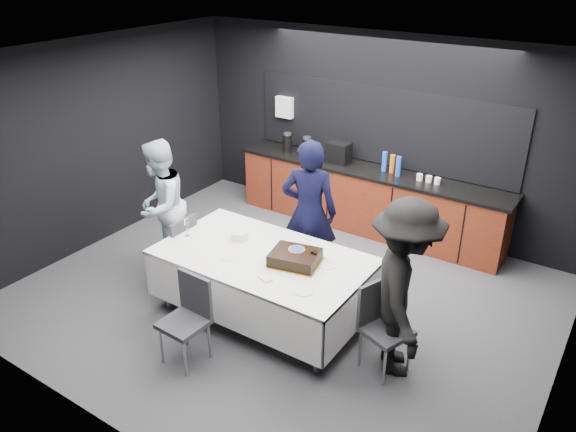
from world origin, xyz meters
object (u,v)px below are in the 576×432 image
at_px(person_right, 404,289).
at_px(party_table, 263,266).
at_px(champagne_flute, 187,224).
at_px(chair_near, 189,313).
at_px(person_left, 160,206).
at_px(chair_right, 381,320).
at_px(person_center, 309,213).
at_px(cake_assembly, 295,258).
at_px(chair_left, 179,246).
at_px(plate_stack, 239,235).

bearing_deg(person_right, party_table, 62.01).
height_order(party_table, champagne_flute, champagne_flute).
xyz_separation_m(chair_near, person_left, (-1.53, 1.18, 0.32)).
bearing_deg(person_left, chair_right, 65.77).
relative_size(chair_right, person_left, 0.54).
xyz_separation_m(party_table, person_right, (1.62, 0.02, 0.27)).
bearing_deg(party_table, person_center, 88.91).
distance_m(cake_assembly, person_right, 1.23).
bearing_deg(person_center, party_table, 66.23).
height_order(cake_assembly, chair_near, cake_assembly).
bearing_deg(chair_left, chair_right, -0.00).
bearing_deg(chair_right, champagne_flute, -178.24).
bearing_deg(cake_assembly, chair_right, -5.24).
bearing_deg(chair_near, chair_left, 137.33).
distance_m(chair_right, person_left, 3.20).
bearing_deg(cake_assembly, plate_stack, 173.10).
xyz_separation_m(person_center, person_right, (1.60, -0.91, -0.01)).
bearing_deg(party_table, chair_near, -101.19).
bearing_deg(party_table, plate_stack, 160.84).
height_order(party_table, cake_assembly, cake_assembly).
distance_m(cake_assembly, chair_near, 1.24).
xyz_separation_m(chair_right, person_left, (-3.18, 0.24, 0.32)).
xyz_separation_m(party_table, chair_right, (1.45, -0.05, -0.11)).
distance_m(party_table, champagne_flute, 1.04).
bearing_deg(champagne_flute, chair_right, 1.76).
bearing_deg(person_right, plate_stack, 57.63).
distance_m(party_table, person_center, 0.97).
height_order(plate_stack, chair_left, chair_left).
bearing_deg(chair_left, chair_near, -42.67).
bearing_deg(person_left, person_center, 93.09).
relative_size(plate_stack, person_left, 0.12).
relative_size(cake_assembly, chair_right, 0.67).
relative_size(party_table, person_center, 1.26).
distance_m(chair_right, person_right, 0.42).
bearing_deg(chair_right, chair_near, -150.11).
distance_m(champagne_flute, person_center, 1.46).
bearing_deg(champagne_flute, plate_stack, 26.27).
distance_m(plate_stack, chair_near, 1.21).
height_order(chair_left, chair_near, same).
height_order(cake_assembly, plate_stack, cake_assembly).
bearing_deg(person_center, champagne_flute, 23.66).
height_order(person_center, person_left, person_center).
height_order(party_table, chair_near, chair_near).
height_order(chair_right, person_right, person_right).
height_order(chair_left, person_right, person_right).
xyz_separation_m(party_table, chair_left, (-1.22, -0.05, -0.11)).
relative_size(chair_left, chair_right, 1.00).
distance_m(cake_assembly, plate_stack, 0.83).
xyz_separation_m(champagne_flute, chair_near, (0.79, -0.87, -0.40)).
relative_size(party_table, person_left, 1.36).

